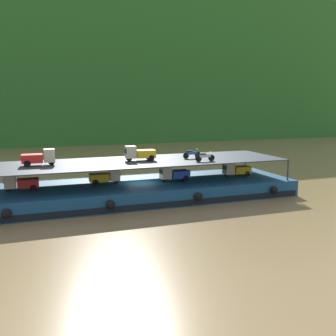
% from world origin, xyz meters
% --- Properties ---
extents(ground_plane, '(400.00, 400.00, 0.00)m').
position_xyz_m(ground_plane, '(0.00, 0.00, 0.00)').
color(ground_plane, brown).
extents(hillside_far_bank, '(144.44, 38.67, 35.11)m').
position_xyz_m(hillside_far_bank, '(0.00, 66.99, 19.78)').
color(hillside_far_bank, '#286023').
rests_on(hillside_far_bank, ground).
extents(cargo_barge, '(28.47, 9.11, 1.50)m').
position_xyz_m(cargo_barge, '(0.00, -0.03, 0.75)').
color(cargo_barge, navy).
rests_on(cargo_barge, ground).
extents(cargo_rack, '(26.87, 7.74, 2.00)m').
position_xyz_m(cargo_rack, '(0.00, 0.00, 3.44)').
color(cargo_rack, '#2D333D').
rests_on(cargo_rack, cargo_barge).
extents(mini_truck_lower_stern, '(2.77, 1.24, 1.38)m').
position_xyz_m(mini_truck_lower_stern, '(-10.33, 0.12, 2.19)').
color(mini_truck_lower_stern, red).
rests_on(mini_truck_lower_stern, cargo_barge).
extents(mini_truck_lower_aft, '(2.77, 1.26, 1.38)m').
position_xyz_m(mini_truck_lower_aft, '(-3.19, 0.47, 2.19)').
color(mini_truck_lower_aft, gold).
rests_on(mini_truck_lower_aft, cargo_barge).
extents(mini_truck_lower_mid, '(2.74, 1.20, 1.38)m').
position_xyz_m(mini_truck_lower_mid, '(3.13, -0.38, 2.19)').
color(mini_truck_lower_mid, '#1E47B7').
rests_on(mini_truck_lower_mid, cargo_barge).
extents(mini_truck_lower_fore, '(2.77, 1.25, 1.38)m').
position_xyz_m(mini_truck_lower_fore, '(9.84, -0.24, 2.19)').
color(mini_truck_lower_fore, gold).
rests_on(mini_truck_lower_fore, cargo_barge).
extents(mini_truck_upper_stern, '(2.76, 1.23, 1.38)m').
position_xyz_m(mini_truck_upper_stern, '(-8.78, 0.37, 4.19)').
color(mini_truck_upper_stern, red).
rests_on(mini_truck_upper_stern, cargo_rack).
extents(mini_truck_upper_mid, '(2.78, 1.27, 1.38)m').
position_xyz_m(mini_truck_upper_mid, '(-0.02, 0.20, 4.19)').
color(mini_truck_upper_mid, gold).
rests_on(mini_truck_upper_mid, cargo_rack).
extents(motorcycle_upper_port, '(1.90, 0.55, 0.87)m').
position_xyz_m(motorcycle_upper_port, '(5.37, -2.32, 3.93)').
color(motorcycle_upper_port, black).
rests_on(motorcycle_upper_port, cargo_rack).
extents(motorcycle_upper_centre, '(1.90, 0.55, 0.87)m').
position_xyz_m(motorcycle_upper_centre, '(5.09, -0.00, 3.93)').
color(motorcycle_upper_centre, black).
rests_on(motorcycle_upper_centre, cargo_rack).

